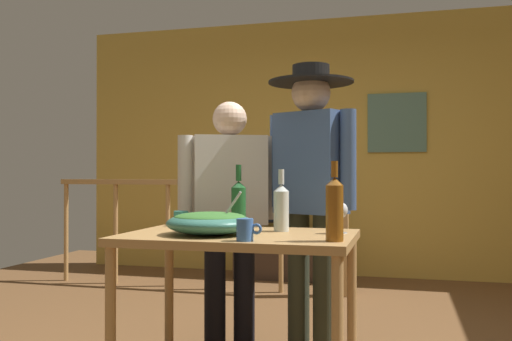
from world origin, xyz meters
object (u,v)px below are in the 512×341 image
framed_picture (397,123)px  wine_bottle_clear (281,206)px  salad_bowl (210,222)px  wine_bottle_amber (335,208)px  person_standing_left (230,203)px  mug_blue (245,230)px  wine_bottle_green (239,203)px  mug_teal (182,218)px  serving_table (239,252)px  tv_console (280,255)px  flat_screen_tv (279,208)px  person_standing_right (311,180)px  wine_glass (341,212)px  stair_railing (242,218)px

framed_picture → wine_bottle_clear: framed_picture is taller
salad_bowl → wine_bottle_amber: size_ratio=1.20×
person_standing_left → mug_blue: bearing=86.5°
wine_bottle_green → mug_teal: (-0.34, 0.01, -0.09)m
serving_table → mug_teal: (-0.42, 0.29, 0.13)m
tv_console → wine_bottle_amber: wine_bottle_amber is taller
tv_console → flat_screen_tv: (0.00, -0.03, 0.49)m
salad_bowl → person_standing_right: bearing=62.5°
flat_screen_tv → serving_table: 3.00m
framed_picture → wine_bottle_green: bearing=-104.9°
wine_bottle_green → tv_console: bearing=97.7°
wine_bottle_amber → wine_bottle_green: bearing=140.2°
serving_table → mug_teal: mug_teal is taller
salad_bowl → wine_glass: bearing=18.5°
tv_console → wine_glass: 3.10m
serving_table → person_standing_right: bearing=68.5°
wine_glass → wine_bottle_clear: size_ratio=0.49×
framed_picture → salad_bowl: 3.56m
person_standing_left → wine_glass: bearing=119.8°
wine_bottle_green → mug_teal: wine_bottle_green is taller
flat_screen_tv → person_standing_left: 2.35m
wine_bottle_green → stair_railing: bearing=105.7°
wine_glass → tv_console: bearing=108.0°
wine_glass → stair_railing: bearing=117.5°
wine_bottle_green → mug_teal: bearing=177.7°
wine_glass → mug_blue: size_ratio=1.39×
salad_bowl → framed_picture: bearing=76.0°
stair_railing → serving_table: (0.66, -2.31, 0.03)m
wine_glass → person_standing_right: person_standing_right is taller
person_standing_left → stair_railing: bearing=-101.3°
stair_railing → wine_bottle_green: wine_bottle_green is taller
framed_picture → serving_table: bearing=-102.2°
salad_bowl → wine_bottle_green: wine_bottle_green is taller
wine_bottle_green → wine_bottle_amber: wine_bottle_amber is taller
stair_railing → tv_console: bearing=73.2°
serving_table → wine_bottle_amber: bearing=-22.4°
wine_bottle_green → person_standing_left: person_standing_left is taller
person_standing_left → person_standing_right: person_standing_right is taller
mug_teal → wine_bottle_clear: bearing=-13.3°
wine_glass → mug_teal: size_ratio=1.29×
mug_teal → mug_blue: bearing=-47.3°
stair_railing → wine_bottle_amber: bearing=-65.4°
serving_table → salad_bowl: bearing=-146.2°
stair_railing → person_standing_right: (0.91, -1.68, 0.37)m
wine_glass → flat_screen_tv: bearing=108.1°
stair_railing → mug_teal: stair_railing is taller
stair_railing → person_standing_left: bearing=-76.3°
mug_teal → person_standing_right: person_standing_right is taller
wine_glass → wine_bottle_amber: bearing=-88.5°
wine_bottle_clear → flat_screen_tv: bearing=102.6°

